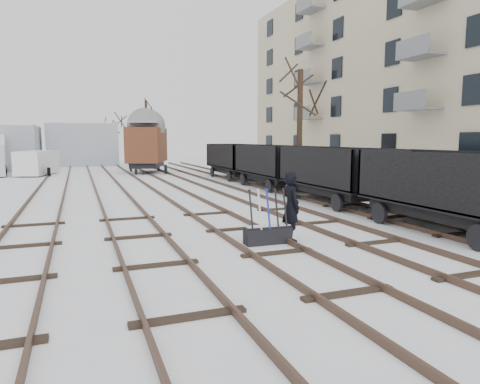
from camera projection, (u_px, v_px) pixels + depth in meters
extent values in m
plane|color=white|center=(277.00, 254.00, 10.65)|extent=(120.00, 120.00, 0.00)
cube|color=black|center=(33.00, 195.00, 21.27)|extent=(0.07, 52.00, 0.15)
cube|color=black|center=(64.00, 194.00, 21.77)|extent=(0.07, 52.00, 0.15)
cube|color=black|center=(19.00, 256.00, 10.39)|extent=(1.90, 0.20, 0.08)
cube|color=black|center=(96.00, 192.00, 22.32)|extent=(0.07, 52.00, 0.15)
cube|color=black|center=(125.00, 191.00, 22.83)|extent=(0.07, 52.00, 0.15)
cube|color=black|center=(144.00, 245.00, 11.45)|extent=(1.90, 0.20, 0.08)
cube|color=black|center=(154.00, 190.00, 23.38)|extent=(0.07, 52.00, 0.15)
cube|color=black|center=(180.00, 189.00, 23.88)|extent=(0.07, 52.00, 0.15)
cube|color=black|center=(248.00, 236.00, 12.50)|extent=(1.90, 0.20, 0.08)
cube|color=black|center=(207.00, 188.00, 24.43)|extent=(0.07, 52.00, 0.15)
cube|color=black|center=(230.00, 187.00, 24.94)|extent=(0.07, 52.00, 0.15)
cube|color=black|center=(335.00, 228.00, 13.56)|extent=(1.90, 0.20, 0.08)
cube|color=black|center=(255.00, 186.00, 25.49)|extent=(0.07, 52.00, 0.15)
cube|color=black|center=(277.00, 185.00, 25.99)|extent=(0.07, 52.00, 0.15)
cube|color=black|center=(410.00, 222.00, 14.61)|extent=(1.90, 0.20, 0.08)
cube|color=beige|center=(451.00, 64.00, 29.68)|extent=(10.00, 45.00, 16.00)
cube|color=#97A1AA|center=(83.00, 145.00, 46.08)|extent=(7.00, 6.00, 4.40)
cube|color=silver|center=(82.00, 124.00, 45.80)|extent=(6.86, 5.88, 0.10)
cube|color=black|center=(268.00, 236.00, 11.67)|extent=(1.31, 0.45, 0.44)
cube|color=black|center=(268.00, 227.00, 11.64)|extent=(1.31, 0.33, 0.06)
cube|color=silver|center=(268.00, 226.00, 11.63)|extent=(1.26, 0.29, 0.03)
cylinder|color=black|center=(251.00, 210.00, 11.41)|extent=(0.06, 0.32, 1.08)
cylinder|color=silver|center=(259.00, 210.00, 11.50)|extent=(0.06, 0.32, 1.08)
cylinder|color=#0B1D97|center=(268.00, 209.00, 11.58)|extent=(0.06, 0.32, 1.08)
cylinder|color=black|center=(276.00, 209.00, 11.66)|extent=(0.06, 0.32, 1.08)
cylinder|color=black|center=(285.00, 208.00, 11.74)|extent=(0.06, 0.32, 1.08)
imported|color=black|center=(291.00, 206.00, 11.93)|extent=(0.47, 0.71, 1.94)
cube|color=black|center=(451.00, 212.00, 12.98)|extent=(1.93, 5.32, 0.40)
cube|color=black|center=(452.00, 205.00, 12.96)|extent=(2.42, 6.04, 0.12)
cube|color=black|center=(423.00, 180.00, 12.45)|extent=(0.10, 6.04, 1.61)
cube|color=silver|center=(452.00, 202.00, 12.94)|extent=(2.18, 5.80, 0.06)
cylinder|color=black|center=(479.00, 238.00, 10.84)|extent=(0.12, 0.70, 0.70)
cylinder|color=black|center=(430.00, 209.00, 15.20)|extent=(0.12, 0.70, 0.70)
cube|color=black|center=(334.00, 189.00, 18.92)|extent=(1.93, 5.32, 0.40)
cube|color=black|center=(334.00, 184.00, 18.89)|extent=(2.42, 6.04, 0.12)
cube|color=black|center=(311.00, 167.00, 18.39)|extent=(0.10, 6.04, 1.61)
cube|color=black|center=(356.00, 165.00, 19.20)|extent=(0.10, 6.04, 1.61)
cube|color=silver|center=(334.00, 182.00, 18.88)|extent=(2.18, 5.80, 0.06)
cylinder|color=black|center=(337.00, 203.00, 16.77)|extent=(0.12, 0.70, 0.70)
cylinder|color=black|center=(331.00, 190.00, 21.14)|extent=(0.12, 0.70, 0.70)
cube|color=black|center=(272.00, 177.00, 24.86)|extent=(1.93, 5.32, 0.40)
cube|color=black|center=(272.00, 173.00, 24.83)|extent=(2.42, 6.04, 0.12)
cube|color=black|center=(254.00, 160.00, 24.33)|extent=(0.10, 6.04, 1.61)
cube|color=black|center=(290.00, 159.00, 25.14)|extent=(0.10, 6.04, 1.61)
cube|color=silver|center=(272.00, 172.00, 24.82)|extent=(2.18, 5.80, 0.06)
cylinder|color=black|center=(269.00, 186.00, 22.71)|extent=(0.12, 0.70, 0.70)
cylinder|color=black|center=(275.00, 178.00, 27.08)|extent=(0.12, 0.70, 0.70)
cube|color=black|center=(235.00, 169.00, 30.80)|extent=(1.93, 5.32, 0.40)
cube|color=black|center=(235.00, 167.00, 30.77)|extent=(2.42, 6.04, 0.12)
cube|color=black|center=(219.00, 156.00, 30.26)|extent=(0.10, 6.04, 1.61)
cube|color=black|center=(250.00, 155.00, 31.08)|extent=(0.10, 6.04, 1.61)
cube|color=silver|center=(235.00, 165.00, 30.76)|extent=(2.18, 5.80, 0.06)
cylinder|color=black|center=(229.00, 176.00, 28.65)|extent=(0.12, 0.70, 0.70)
cylinder|color=black|center=(240.00, 171.00, 33.02)|extent=(0.12, 0.70, 0.70)
cube|color=black|center=(148.00, 164.00, 36.05)|extent=(3.52, 5.20, 0.43)
cube|color=#4D2317|center=(147.00, 145.00, 35.84)|extent=(4.23, 5.98, 2.83)
cube|color=silver|center=(147.00, 123.00, 35.62)|extent=(3.89, 5.64, 0.04)
cylinder|color=black|center=(136.00, 170.00, 34.05)|extent=(0.13, 0.76, 0.76)
cylinder|color=black|center=(158.00, 167.00, 38.12)|extent=(0.13, 0.76, 0.76)
cylinder|color=black|center=(9.00, 167.00, 36.47)|extent=(0.28, 0.92, 0.92)
cube|color=silver|center=(37.00, 163.00, 33.35)|extent=(3.09, 4.69, 1.77)
cube|color=silver|center=(37.00, 151.00, 33.24)|extent=(3.02, 4.58, 0.04)
cylinder|color=black|center=(23.00, 173.00, 31.84)|extent=(0.22, 0.69, 0.69)
cylinder|color=black|center=(51.00, 169.00, 35.02)|extent=(0.22, 0.69, 0.69)
cylinder|color=black|center=(300.00, 131.00, 23.10)|extent=(0.30, 0.30, 6.51)
cylinder|color=black|center=(116.00, 143.00, 47.32)|extent=(0.30, 0.30, 4.68)
cylinder|color=black|center=(147.00, 132.00, 49.33)|extent=(0.30, 0.30, 7.20)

